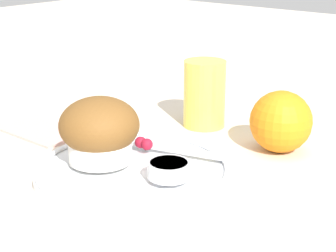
# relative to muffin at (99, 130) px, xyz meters

# --- Properties ---
(ground_plane) EXTENTS (3.00, 3.00, 0.00)m
(ground_plane) POSITION_rel_muffin_xyz_m (0.02, 0.02, -0.06)
(ground_plane) COLOR beige
(plate) EXTENTS (0.23, 0.23, 0.02)m
(plate) POSITION_rel_muffin_xyz_m (0.04, 0.02, -0.05)
(plate) COLOR white
(plate) RESTS_ON ground_plane
(muffin) EXTENTS (0.10, 0.10, 0.08)m
(muffin) POSITION_rel_muffin_xyz_m (0.00, 0.00, 0.00)
(muffin) COLOR silver
(muffin) RESTS_ON plate
(cream_ramekin) EXTENTS (0.05, 0.05, 0.02)m
(cream_ramekin) POSITION_rel_muffin_xyz_m (0.09, 0.01, -0.03)
(cream_ramekin) COLOR silver
(cream_ramekin) RESTS_ON plate
(berry_pair) EXTENTS (0.03, 0.02, 0.02)m
(berry_pair) POSITION_rel_muffin_xyz_m (0.02, 0.06, -0.03)
(berry_pair) COLOR maroon
(berry_pair) RESTS_ON plate
(butter_knife) EXTENTS (0.15, 0.06, 0.00)m
(butter_knife) POSITION_rel_muffin_xyz_m (0.05, 0.08, -0.04)
(butter_knife) COLOR silver
(butter_knife) RESTS_ON plate
(orange_fruit) EXTENTS (0.08, 0.08, 0.08)m
(orange_fruit) POSITION_rel_muffin_xyz_m (0.12, 0.21, -0.02)
(orange_fruit) COLOR orange
(orange_fruit) RESTS_ON ground_plane
(juice_glass) EXTENTS (0.06, 0.06, 0.10)m
(juice_glass) POSITION_rel_muffin_xyz_m (-0.02, 0.23, -0.01)
(juice_glass) COLOR #EAD14C
(juice_glass) RESTS_ON ground_plane
(folded_napkin) EXTENTS (0.14, 0.08, 0.01)m
(folded_napkin) POSITION_rel_muffin_xyz_m (-0.19, 0.05, -0.05)
(folded_napkin) COLOR #D19E93
(folded_napkin) RESTS_ON ground_plane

